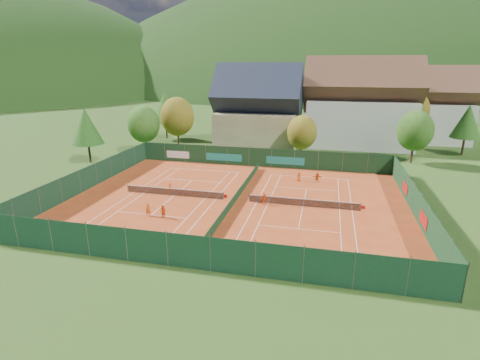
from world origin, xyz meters
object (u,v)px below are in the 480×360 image
hotel_block_b (427,110)px  player_right_far_b (317,177)px  player_left_far (170,187)px  player_right_far_a (299,177)px  ball_hopper (360,255)px  player_left_mid (163,212)px  player_right_near (264,199)px  player_left_near (148,210)px  hotel_block_a (360,108)px  chalet (258,113)px

hotel_block_b → player_right_far_b: (-20.78, -34.40, -5.89)m
player_left_far → player_right_far_a: player_right_far_a is taller
player_left_far → player_right_far_b: bearing=-170.1°
hotel_block_b → ball_hopper: size_ratio=21.60×
player_left_mid → player_left_far: player_left_mid is taller
hotel_block_b → player_right_near: (-26.49, -44.58, -5.89)m
hotel_block_b → player_left_mid: 62.86m
hotel_block_b → player_left_near: bearing=-126.9°
hotel_block_a → ball_hopper: 48.12m
hotel_block_b → player_right_near: 52.19m
player_left_far → player_right_far_a: size_ratio=0.88×
chalet → player_left_far: 29.93m
chalet → player_left_near: (-5.12, -36.82, -5.87)m
player_left_far → player_right_far_b: player_right_far_b is taller
ball_hopper → player_right_far_b: bearing=101.5°
chalet → ball_hopper: chalet is taller
player_right_far_a → hotel_block_a: bearing=-130.8°
hotel_block_b → player_right_far_b: bearing=-121.1°
player_left_near → player_right_near: 13.19m
player_right_far_a → player_left_mid: bearing=30.3°
hotel_block_a → player_right_far_a: (-9.30, -26.42, -6.71)m
chalet → player_left_mid: size_ratio=11.00×
player_right_near → ball_hopper: bearing=-76.1°
chalet → hotel_block_a: 19.94m
ball_hopper → player_left_mid: bearing=166.9°
hotel_block_a → player_left_near: bearing=-119.4°
hotel_block_a → player_right_near: 39.22m
ball_hopper → player_left_far: size_ratio=0.67×
ball_hopper → player_right_far_a: size_ratio=0.59×
chalet → player_left_far: size_ratio=13.65×
hotel_block_b → player_right_far_b: hotel_block_b is taller
hotel_block_a → player_left_far: size_ratio=18.20×
chalet → hotel_block_a: hotel_block_a is taller
hotel_block_b → player_right_far_a: 41.99m
player_right_far_a → player_right_near: bearing=51.1°
player_right_near → player_right_far_b: player_right_near is taller
chalet → hotel_block_a: bearing=17.5°
player_right_far_b → player_right_near: bearing=46.0°
player_left_far → player_right_far_b: 20.13m
player_right_far_b → player_right_far_a: bearing=-14.4°
player_right_far_b → hotel_block_a: bearing=-119.2°
player_right_far_b → chalet: bearing=-73.8°
hotel_block_b → player_left_mid: bearing=-125.5°
player_left_near → player_right_far_b: size_ratio=1.04×
player_left_mid → player_right_far_b: size_ratio=1.02×
ball_hopper → player_right_far_a: 22.22m
chalet → player_right_near: chalet is taller
chalet → player_right_far_b: (12.22, -20.40, -5.90)m
player_left_mid → player_right_near: player_left_mid is taller
hotel_block_a → hotel_block_b: hotel_block_a is taller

